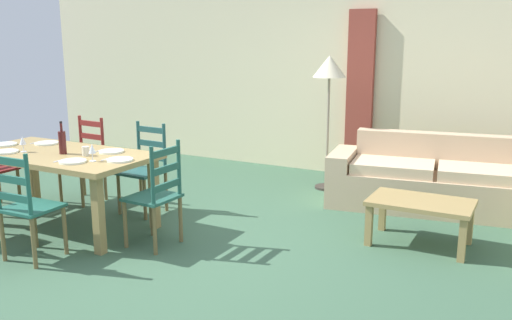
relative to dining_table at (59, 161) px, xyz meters
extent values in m
cube|color=#3A5C43|center=(1.35, 0.14, -0.67)|extent=(9.60, 9.60, 0.02)
cube|color=beige|center=(1.35, 3.44, 0.69)|extent=(9.60, 0.16, 2.70)
cube|color=brown|center=(1.98, 3.30, 0.44)|extent=(0.35, 0.08, 2.20)
cube|color=#9F834D|center=(0.00, 0.00, 0.06)|extent=(1.90, 0.96, 0.05)
cube|color=#9F834D|center=(0.85, -0.38, -0.31)|extent=(0.08, 0.08, 0.70)
cube|color=#9F834D|center=(-0.85, 0.38, -0.31)|extent=(0.08, 0.08, 0.70)
cube|color=#9F834D|center=(0.85, 0.38, -0.31)|extent=(0.08, 0.08, 0.70)
cylinder|color=brown|center=(-0.23, -0.55, -0.45)|extent=(0.04, 0.04, 0.43)
cube|color=#215C4C|center=(0.42, -0.70, -0.22)|extent=(0.43, 0.42, 0.03)
cylinder|color=brown|center=(0.23, -0.54, -0.45)|extent=(0.04, 0.04, 0.43)
cylinder|color=brown|center=(0.59, -0.53, -0.45)|extent=(0.04, 0.04, 0.43)
cylinder|color=brown|center=(0.24, -0.88, -0.45)|extent=(0.04, 0.04, 0.43)
cylinder|color=brown|center=(0.60, -0.87, -0.45)|extent=(0.04, 0.04, 0.43)
cylinder|color=#215C4C|center=(0.60, -0.87, 0.05)|extent=(0.04, 0.04, 0.50)
cube|color=#215C4C|center=(0.42, -0.87, -0.08)|extent=(0.38, 0.04, 0.06)
cube|color=#215C4C|center=(0.42, -0.87, 0.07)|extent=(0.38, 0.04, 0.06)
cube|color=#215C4C|center=(0.42, -0.87, 0.22)|extent=(0.38, 0.04, 0.06)
cube|color=maroon|center=(-0.45, 0.72, -0.22)|extent=(0.44, 0.42, 0.03)
cylinder|color=brown|center=(-0.28, 0.53, -0.45)|extent=(0.04, 0.04, 0.43)
cylinder|color=brown|center=(-0.64, 0.56, -0.45)|extent=(0.04, 0.04, 0.43)
cylinder|color=brown|center=(-0.26, 0.87, -0.45)|extent=(0.04, 0.04, 0.43)
cylinder|color=brown|center=(-0.62, 0.90, -0.45)|extent=(0.04, 0.04, 0.43)
cylinder|color=maroon|center=(-0.26, 0.87, 0.05)|extent=(0.04, 0.04, 0.50)
cylinder|color=maroon|center=(-0.62, 0.90, 0.05)|extent=(0.04, 0.04, 0.50)
cube|color=maroon|center=(-0.44, 0.88, -0.08)|extent=(0.38, 0.05, 0.06)
cube|color=maroon|center=(-0.44, 0.88, 0.07)|extent=(0.38, 0.05, 0.06)
cube|color=maroon|center=(-0.44, 0.88, 0.22)|extent=(0.38, 0.05, 0.06)
cube|color=#23534F|center=(0.44, 0.70, -0.22)|extent=(0.44, 0.42, 0.03)
cylinder|color=brown|center=(0.61, 0.53, -0.45)|extent=(0.04, 0.04, 0.43)
cylinder|color=brown|center=(0.25, 0.54, -0.45)|extent=(0.04, 0.04, 0.43)
cylinder|color=brown|center=(0.62, 0.87, -0.45)|extent=(0.04, 0.04, 0.43)
cylinder|color=brown|center=(0.26, 0.88, -0.45)|extent=(0.04, 0.04, 0.43)
cylinder|color=#23534F|center=(0.62, 0.87, 0.05)|extent=(0.04, 0.04, 0.50)
cylinder|color=#23534F|center=(0.26, 0.88, 0.05)|extent=(0.04, 0.04, 0.50)
cube|color=#23534F|center=(0.44, 0.87, -0.08)|extent=(0.38, 0.04, 0.06)
cube|color=#23534F|center=(0.44, 0.87, 0.07)|extent=(0.38, 0.04, 0.06)
cube|color=#23534F|center=(0.44, 0.87, 0.22)|extent=(0.38, 0.04, 0.06)
cylinder|color=brown|center=(-0.90, 0.21, -0.45)|extent=(0.04, 0.04, 0.43)
cube|color=#225547|center=(1.13, 0.01, -0.22)|extent=(0.41, 0.43, 0.03)
cylinder|color=brown|center=(0.95, -0.16, -0.45)|extent=(0.04, 0.04, 0.43)
cylinder|color=brown|center=(0.96, 0.20, -0.45)|extent=(0.04, 0.04, 0.43)
cylinder|color=brown|center=(1.29, -0.17, -0.45)|extent=(0.04, 0.04, 0.43)
cylinder|color=brown|center=(1.30, 0.19, -0.45)|extent=(0.04, 0.04, 0.43)
cylinder|color=#225547|center=(1.29, -0.17, 0.05)|extent=(0.04, 0.04, 0.50)
cylinder|color=#225547|center=(1.30, 0.19, 0.05)|extent=(0.04, 0.04, 0.50)
cube|color=#225547|center=(1.30, 0.01, -0.08)|extent=(0.04, 0.38, 0.06)
cube|color=#225547|center=(1.30, 0.01, 0.07)|extent=(0.04, 0.38, 0.06)
cube|color=#225547|center=(1.30, 0.01, 0.22)|extent=(0.04, 0.38, 0.06)
cylinder|color=white|center=(-0.45, -0.25, 0.10)|extent=(0.24, 0.24, 0.02)
cylinder|color=white|center=(0.45, -0.25, 0.10)|extent=(0.24, 0.24, 0.02)
cube|color=silver|center=(0.30, -0.25, 0.09)|extent=(0.02, 0.17, 0.01)
cylinder|color=white|center=(-0.45, 0.25, 0.10)|extent=(0.24, 0.24, 0.02)
cube|color=silver|center=(-0.60, 0.25, 0.09)|extent=(0.02, 0.17, 0.01)
cylinder|color=white|center=(0.45, 0.25, 0.10)|extent=(0.24, 0.24, 0.02)
cube|color=silver|center=(0.30, 0.25, 0.09)|extent=(0.02, 0.17, 0.01)
cylinder|color=white|center=(-0.78, 0.00, 0.10)|extent=(0.24, 0.24, 0.02)
cylinder|color=white|center=(0.78, 0.00, 0.10)|extent=(0.24, 0.24, 0.02)
cube|color=silver|center=(0.63, 0.00, 0.09)|extent=(0.03, 0.17, 0.01)
cylinder|color=#471919|center=(0.09, -0.02, 0.20)|extent=(0.07, 0.07, 0.22)
cylinder|color=#471919|center=(0.09, -0.02, 0.35)|extent=(0.02, 0.02, 0.08)
cylinder|color=black|center=(0.09, -0.02, 0.39)|extent=(0.03, 0.03, 0.02)
cylinder|color=white|center=(-0.32, -0.15, 0.09)|extent=(0.06, 0.06, 0.01)
cylinder|color=white|center=(-0.32, -0.15, 0.13)|extent=(0.01, 0.01, 0.07)
cone|color=white|center=(-0.32, -0.15, 0.21)|extent=(0.06, 0.06, 0.08)
cylinder|color=white|center=(0.58, -0.13, 0.09)|extent=(0.06, 0.06, 0.01)
cylinder|color=white|center=(0.58, -0.13, 0.13)|extent=(0.01, 0.01, 0.07)
cone|color=white|center=(0.58, -0.13, 0.21)|extent=(0.06, 0.06, 0.08)
cylinder|color=beige|center=(0.35, 0.02, 0.13)|extent=(0.07, 0.07, 0.09)
cube|color=#CDAE89|center=(3.18, 2.29, -0.46)|extent=(1.90, 1.06, 0.40)
cube|color=#CDAE89|center=(3.13, 2.59, -0.26)|extent=(1.81, 0.46, 0.80)
cube|color=#CDAE89|center=(2.17, 2.14, -0.37)|extent=(0.36, 0.83, 0.58)
cube|color=beige|center=(3.63, 2.31, -0.20)|extent=(0.95, 0.76, 0.12)
cube|color=beige|center=(2.74, 2.18, -0.20)|extent=(0.95, 0.76, 0.12)
cube|color=#9F834D|center=(3.26, 1.14, -0.26)|extent=(0.90, 0.56, 0.04)
cube|color=#9F834D|center=(2.86, 0.91, -0.47)|extent=(0.06, 0.06, 0.38)
cube|color=#9F834D|center=(3.66, 0.91, -0.47)|extent=(0.06, 0.06, 0.38)
cube|color=#9F834D|center=(2.86, 1.37, -0.47)|extent=(0.06, 0.06, 0.38)
cube|color=#9F834D|center=(3.66, 1.37, -0.47)|extent=(0.06, 0.06, 0.38)
cylinder|color=#332D28|center=(1.83, 2.54, -0.65)|extent=(0.28, 0.28, 0.03)
cylinder|color=gray|center=(1.83, 2.54, 0.04)|extent=(0.03, 0.03, 1.35)
cone|color=beige|center=(1.83, 2.54, 0.85)|extent=(0.40, 0.40, 0.26)
camera|label=1|loc=(4.16, -3.71, 1.19)|focal=38.41mm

